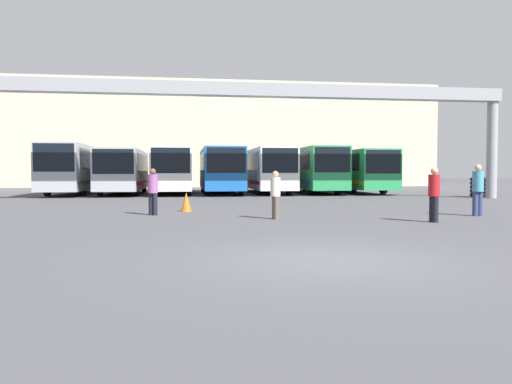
# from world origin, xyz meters

# --- Properties ---
(ground_plane) EXTENTS (200.00, 200.00, 0.00)m
(ground_plane) POSITION_xyz_m (0.00, 0.00, 0.00)
(ground_plane) COLOR #47474C
(building_backdrop) EXTENTS (48.70, 12.00, 10.83)m
(building_backdrop) POSITION_xyz_m (0.00, 47.85, 5.41)
(building_backdrop) COLOR beige
(building_backdrop) RESTS_ON ground
(overhead_gantry) EXTENTS (31.02, 0.80, 6.30)m
(overhead_gantry) POSITION_xyz_m (0.00, 18.38, 5.36)
(overhead_gantry) COLOR gray
(overhead_gantry) RESTS_ON ground
(bus_slot_0) EXTENTS (2.54, 12.50, 3.29)m
(bus_slot_0) POSITION_xyz_m (-10.00, 28.02, 1.90)
(bus_slot_0) COLOR #999EA5
(bus_slot_0) RESTS_ON ground
(bus_slot_1) EXTENTS (2.62, 10.16, 2.99)m
(bus_slot_1) POSITION_xyz_m (-6.67, 26.85, 1.72)
(bus_slot_1) COLOR #999EA5
(bus_slot_1) RESTS_ON ground
(bus_slot_2) EXTENTS (2.55, 11.99, 3.09)m
(bus_slot_2) POSITION_xyz_m (-3.33, 27.76, 1.78)
(bus_slot_2) COLOR silver
(bus_slot_2) RESTS_ON ground
(bus_slot_3) EXTENTS (2.61, 10.02, 3.12)m
(bus_slot_3) POSITION_xyz_m (0.00, 26.78, 1.80)
(bus_slot_3) COLOR #1959A5
(bus_slot_3) RESTS_ON ground
(bus_slot_4) EXTENTS (2.49, 11.60, 3.11)m
(bus_slot_4) POSITION_xyz_m (3.33, 27.57, 1.80)
(bus_slot_4) COLOR silver
(bus_slot_4) RESTS_ON ground
(bus_slot_5) EXTENTS (2.54, 10.84, 3.20)m
(bus_slot_5) POSITION_xyz_m (6.67, 27.19, 1.84)
(bus_slot_5) COLOR #268C4C
(bus_slot_5) RESTS_ON ground
(bus_slot_6) EXTENTS (2.56, 12.07, 3.03)m
(bus_slot_6) POSITION_xyz_m (10.00, 27.80, 1.75)
(bus_slot_6) COLOR #268C4C
(bus_slot_6) RESTS_ON ground
(pedestrian_far_center) EXTENTS (0.35, 0.35, 1.68)m
(pedestrian_far_center) POSITION_xyz_m (5.04, 5.84, 0.89)
(pedestrian_far_center) COLOR black
(pedestrian_far_center) RESTS_ON ground
(pedestrian_mid_right) EXTENTS (0.33, 0.33, 1.57)m
(pedestrian_mid_right) POSITION_xyz_m (0.42, 7.52, 0.83)
(pedestrian_mid_right) COLOR brown
(pedestrian_mid_right) RESTS_ON ground
(pedestrian_mid_left) EXTENTS (0.37, 0.37, 1.80)m
(pedestrian_mid_left) POSITION_xyz_m (7.61, 7.63, 0.95)
(pedestrian_mid_left) COLOR navy
(pedestrian_mid_left) RESTS_ON ground
(pedestrian_near_center) EXTENTS (0.35, 0.35, 1.66)m
(pedestrian_near_center) POSITION_xyz_m (-3.62, 9.57, 0.88)
(pedestrian_near_center) COLOR black
(pedestrian_near_center) RESTS_ON ground
(traffic_cone) EXTENTS (0.40, 0.40, 0.74)m
(traffic_cone) POSITION_xyz_m (-2.45, 11.09, 0.37)
(traffic_cone) COLOR orange
(traffic_cone) RESTS_ON ground
(tire_stack) EXTENTS (1.04, 1.04, 1.20)m
(tire_stack) POSITION_xyz_m (15.32, 19.78, 0.60)
(tire_stack) COLOR black
(tire_stack) RESTS_ON ground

